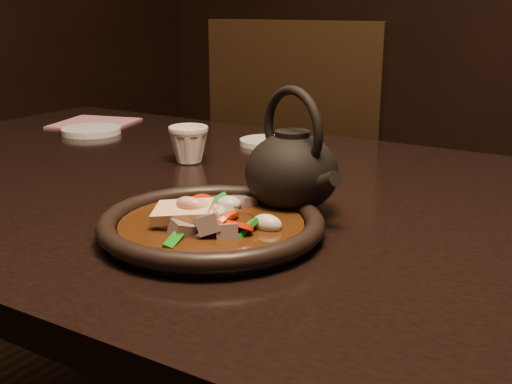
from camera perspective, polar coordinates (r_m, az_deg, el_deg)
The scene contains 11 objects.
table at distance 1.02m, azimuth -1.79°, elevation -3.77°, with size 1.60×0.90×0.75m.
chair at distance 1.74m, azimuth 4.91°, elevation 0.09°, with size 0.50×0.50×0.99m.
plate at distance 0.79m, azimuth -3.97°, elevation -2.99°, with size 0.28×0.28×0.03m.
stirfry at distance 0.79m, azimuth -4.06°, elevation -2.62°, with size 0.16×0.20×0.06m.
soy_dish at distance 0.87m, azimuth -0.64°, elevation -1.58°, with size 0.09×0.09×0.01m, color white.
saucer_left at distance 1.46m, azimuth -14.43°, elevation 5.30°, with size 0.13×0.13×0.01m, color white.
saucer_right at distance 1.30m, azimuth 0.92°, elevation 4.48°, with size 0.11×0.11×0.01m, color white.
tea_cup at distance 1.15m, azimuth -6.01°, elevation 4.34°, with size 0.07×0.07×0.07m, color white.
chopsticks at distance 1.29m, azimuth -6.95°, elevation 4.22°, with size 0.18×0.21×0.01m.
napkin at distance 1.57m, azimuth -14.14°, elevation 5.95°, with size 0.17×0.17×0.00m, color #AD6A6D.
teapot at distance 0.86m, azimuth 3.23°, elevation 2.12°, with size 0.15×0.13×0.17m.
Camera 1 is at (0.53, -0.79, 1.03)m, focal length 45.00 mm.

